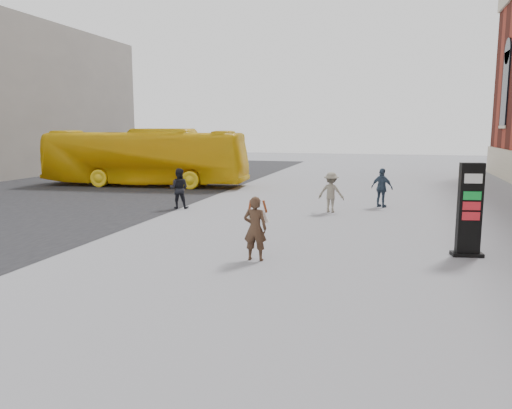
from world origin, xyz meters
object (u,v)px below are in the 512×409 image
(info_pylon, at_px, (470,210))
(pedestrian_b, at_px, (331,192))
(pedestrian_c, at_px, (382,188))
(bus, at_px, (145,157))
(pedestrian_a, at_px, (179,188))
(woman, at_px, (255,228))

(info_pylon, relative_size, pedestrian_b, 1.54)
(pedestrian_c, bearing_deg, bus, 7.32)
(info_pylon, relative_size, pedestrian_a, 1.47)
(bus, distance_m, pedestrian_b, 12.32)
(info_pylon, xyz_separation_m, pedestrian_b, (-4.02, 5.51, -0.40))
(info_pylon, xyz_separation_m, pedestrian_c, (-2.23, 7.22, -0.37))
(info_pylon, relative_size, pedestrian_c, 1.48)
(pedestrian_c, bearing_deg, woman, 99.44)
(bus, xyz_separation_m, pedestrian_b, (10.75, -5.97, -0.79))
(woman, xyz_separation_m, pedestrian_a, (-4.91, 6.60, -0.01))
(info_pylon, xyz_separation_m, bus, (-14.76, 11.48, 0.39))
(woman, xyz_separation_m, pedestrian_c, (2.68, 8.97, -0.01))
(info_pylon, height_order, bus, bus)
(info_pylon, distance_m, pedestrian_c, 7.56)
(pedestrian_b, distance_m, pedestrian_c, 2.47)
(info_pylon, bearing_deg, bus, 132.43)
(bus, relative_size, pedestrian_b, 7.37)
(info_pylon, relative_size, bus, 0.21)
(pedestrian_b, bearing_deg, pedestrian_c, -129.05)
(woman, distance_m, pedestrian_a, 8.23)
(pedestrian_b, relative_size, pedestrian_c, 0.97)
(woman, bearing_deg, pedestrian_c, -108.21)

